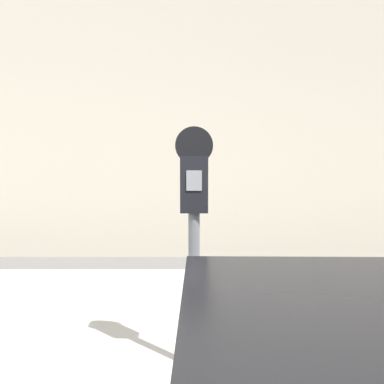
% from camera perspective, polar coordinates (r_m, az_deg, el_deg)
% --- Properties ---
extents(sidewalk, '(24.00, 2.80, 0.10)m').
position_cam_1_polar(sidewalk, '(4.44, -2.44, -13.42)').
color(sidewalk, '#BCB7AD').
rests_on(sidewalk, ground_plane).
extents(building_facade, '(24.00, 0.30, 4.56)m').
position_cam_1_polar(building_facade, '(6.78, -1.68, 12.50)').
color(building_facade, beige).
rests_on(building_facade, ground_plane).
extents(parking_meter, '(0.22, 0.12, 1.49)m').
position_cam_1_polar(parking_meter, '(3.22, 0.00, -1.40)').
color(parking_meter, slate).
rests_on(parking_meter, sidewalk).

